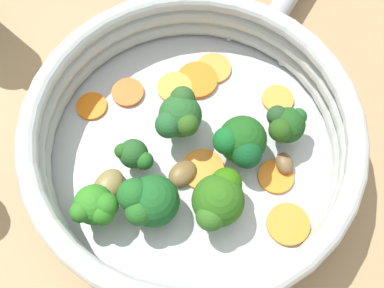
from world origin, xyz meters
TOP-DOWN VIEW (x-y plane):
  - ground_plane at (0.00, 0.00)m, footprint 4.00×4.00m
  - skillet at (0.00, 0.00)m, footprint 0.30×0.30m
  - skillet_rim_wall at (0.00, 0.00)m, footprint 0.32×0.32m
  - skillet_rivet_left at (0.05, -0.13)m, footprint 0.01×0.01m
  - skillet_rivet_right at (0.10, -0.10)m, footprint 0.01×0.01m
  - carrot_slice_0 at (0.01, -0.11)m, footprint 0.03×0.03m
  - carrot_slice_1 at (-0.11, -0.05)m, footprint 0.06×0.06m
  - carrot_slice_2 at (-0.06, -0.06)m, footprint 0.05×0.05m
  - carrot_slice_3 at (0.09, 0.03)m, footprint 0.04×0.04m
  - carrot_slice_4 at (0.09, 0.07)m, footprint 0.04×0.04m
  - carrot_slice_5 at (0.08, -0.06)m, footprint 0.05×0.05m
  - carrot_slice_6 at (-0.02, 0.00)m, footprint 0.05×0.05m
  - carrot_slice_7 at (0.07, -0.01)m, footprint 0.05×0.05m
  - carrot_slice_8 at (0.07, -0.04)m, footprint 0.05×0.05m
  - carrot_slice_9 at (-0.01, -0.06)m, footprint 0.04×0.04m
  - broccoli_floret_0 at (-0.03, -0.09)m, footprint 0.04×0.04m
  - broccoli_floret_1 at (-0.07, 0.01)m, footprint 0.05×0.05m
  - broccoli_floret_2 at (0.02, 0.00)m, footprint 0.05×0.05m
  - broccoli_floret_3 at (-0.04, 0.06)m, footprint 0.05×0.05m
  - broccoli_floret_4 at (-0.02, -0.04)m, footprint 0.05×0.05m
  - broccoli_floret_5 at (-0.02, 0.11)m, footprint 0.04×0.04m
  - broccoli_floret_6 at (0.01, 0.06)m, footprint 0.03×0.03m
  - mushroom_piece_0 at (-0.00, 0.09)m, footprint 0.04×0.04m
  - mushroom_piece_1 at (-0.06, -0.07)m, footprint 0.03×0.02m
  - mushroom_piece_2 at (-0.02, 0.02)m, footprint 0.03×0.04m

SIDE VIEW (x-z plane):
  - ground_plane at x=0.00m, z-range 0.00..0.00m
  - skillet at x=0.00m, z-range 0.00..0.01m
  - carrot_slice_4 at x=0.09m, z-range 0.01..0.02m
  - carrot_slice_5 at x=0.08m, z-range 0.01..0.02m
  - carrot_slice_2 at x=-0.06m, z-range 0.01..0.02m
  - carrot_slice_1 at x=-0.11m, z-range 0.01..0.02m
  - carrot_slice_0 at x=0.01m, z-range 0.01..0.02m
  - carrot_slice_3 at x=0.09m, z-range 0.01..0.02m
  - carrot_slice_6 at x=-0.02m, z-range 0.01..0.02m
  - carrot_slice_9 at x=-0.01m, z-range 0.01..0.02m
  - carrot_slice_8 at x=0.07m, z-range 0.01..0.02m
  - carrot_slice_7 at x=0.07m, z-range 0.01..0.02m
  - skillet_rivet_left at x=0.05m, z-range 0.01..0.02m
  - skillet_rivet_right at x=0.10m, z-range 0.01..0.02m
  - mushroom_piece_2 at x=-0.02m, z-range 0.01..0.02m
  - mushroom_piece_0 at x=0.00m, z-range 0.01..0.03m
  - mushroom_piece_1 at x=-0.06m, z-range 0.01..0.03m
  - broccoli_floret_6 at x=0.01m, z-range 0.02..0.05m
  - broccoli_floret_4 at x=-0.02m, z-range 0.02..0.07m
  - broccoli_floret_0 at x=-0.03m, z-range 0.02..0.06m
  - broccoli_floret_5 at x=-0.02m, z-range 0.02..0.06m
  - broccoli_floret_3 at x=-0.04m, z-range 0.02..0.07m
  - broccoli_floret_1 at x=-0.07m, z-range 0.02..0.07m
  - skillet_rim_wall at x=0.00m, z-range 0.01..0.07m
  - broccoli_floret_2 at x=0.02m, z-range 0.02..0.07m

